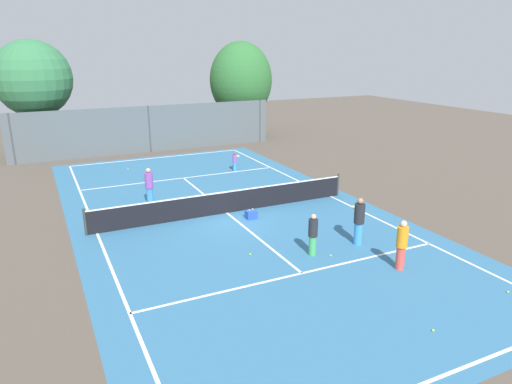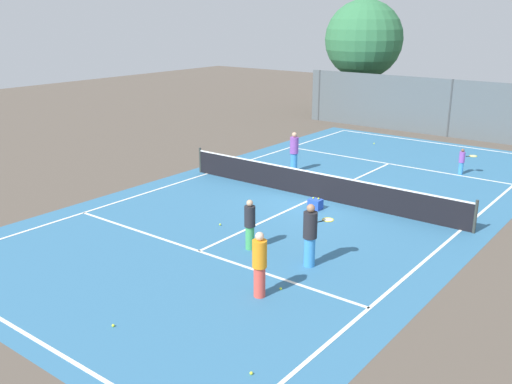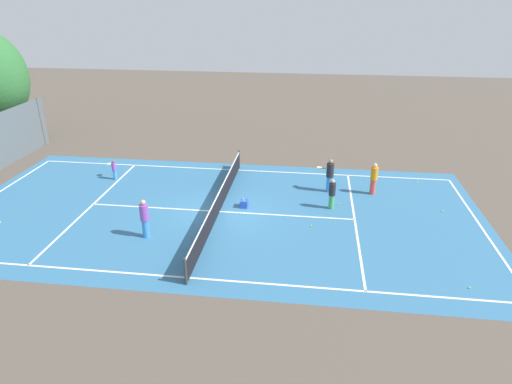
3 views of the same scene
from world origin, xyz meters
name	(u,v)px [view 3 (image 3 of 3)]	position (x,y,z in m)	size (l,w,h in m)	color
ground_plane	(219,212)	(0.00, 0.00, 0.00)	(80.00, 80.00, 0.00)	brown
court_surface	(219,212)	(0.00, 0.00, 0.00)	(13.00, 25.00, 0.01)	teal
tennis_net	(219,202)	(0.00, 0.00, 0.51)	(11.90, 0.10, 1.10)	#333833
player_0	(114,169)	(3.25, 6.66, 0.60)	(0.69, 0.75, 1.14)	#388CD8
player_1	(145,218)	(-2.76, 2.63, 0.90)	(0.37, 0.37, 1.75)	#388CD8
player_2	(374,178)	(3.07, -7.51, 0.87)	(0.36, 0.36, 1.70)	#E54C3F
player_3	(330,175)	(3.09, -5.25, 0.93)	(0.63, 0.96, 1.80)	#388CD8
player_4	(332,194)	(1.06, -5.33, 0.78)	(0.33, 0.33, 1.53)	#3FA559
ball_crate	(244,203)	(0.68, -1.09, 0.18)	(0.46, 0.37, 0.43)	blue
tennis_ball_0	(470,288)	(-4.84, -10.10, 0.03)	(0.07, 0.07, 0.07)	#CCE533
tennis_ball_1	(417,182)	(4.88, -10.14, 0.03)	(0.07, 0.07, 0.07)	#CCE533
tennis_ball_2	(442,211)	(1.37, -10.64, 0.03)	(0.07, 0.07, 0.07)	#CCE533
tennis_ball_3	(360,191)	(3.29, -6.91, 0.03)	(0.07, 0.07, 0.07)	#CCE533
tennis_ball_4	(339,204)	(1.57, -5.73, 0.03)	(0.07, 0.07, 0.07)	#CCE533
tennis_ball_5	(0,222)	(-2.41, 9.74, 0.03)	(0.07, 0.07, 0.07)	#CCE533
tennis_ball_6	(311,226)	(-0.92, -4.41, 0.03)	(0.07, 0.07, 0.07)	#CCE533
tennis_ball_7	(200,240)	(-2.78, 0.25, 0.03)	(0.07, 0.07, 0.07)	#CCE533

